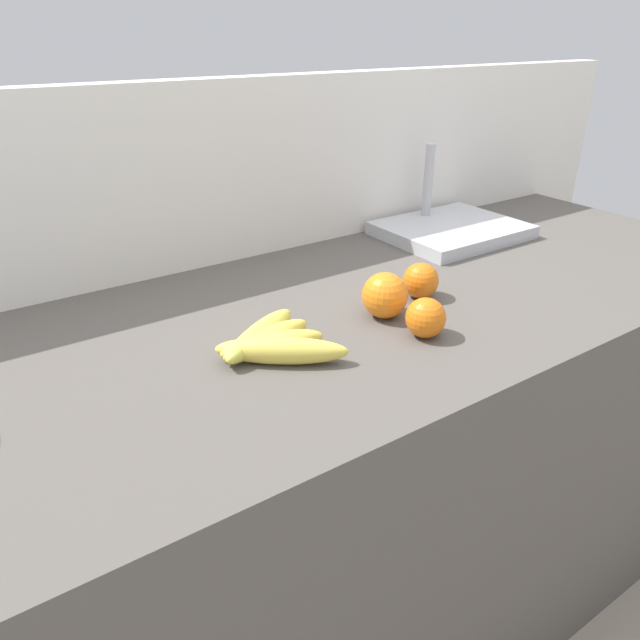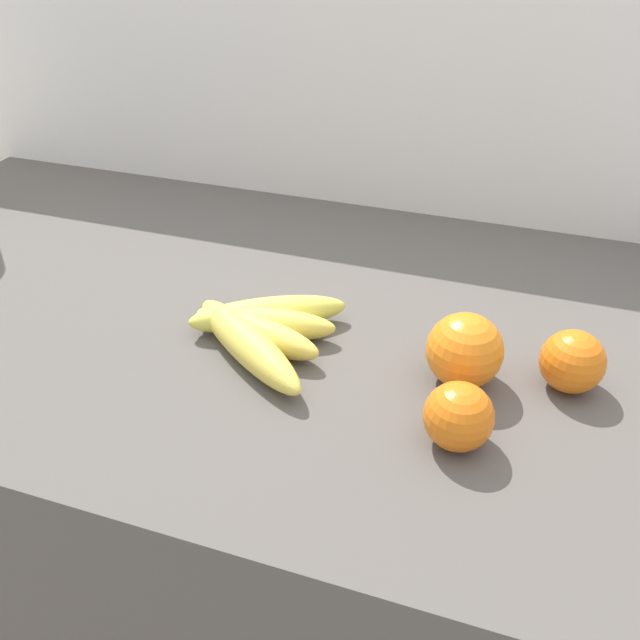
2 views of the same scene
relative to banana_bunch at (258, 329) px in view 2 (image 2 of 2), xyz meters
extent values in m
cube|color=#514C47|center=(0.25, 0.07, -0.48)|extent=(1.91, 0.70, 0.92)
cube|color=silver|center=(0.25, 0.45, -0.29)|extent=(2.31, 0.06, 1.30)
ellipsoid|color=#E4C94C|center=(0.00, -0.03, 0.00)|extent=(0.20, 0.16, 0.04)
ellipsoid|color=#E8C84C|center=(0.00, -0.01, 0.00)|extent=(0.18, 0.07, 0.04)
ellipsoid|color=#E3C94C|center=(0.00, 0.01, 0.00)|extent=(0.18, 0.07, 0.04)
ellipsoid|color=#D7D04C|center=(0.00, 0.03, 0.00)|extent=(0.19, 0.13, 0.04)
sphere|color=orange|center=(0.24, 0.01, 0.02)|extent=(0.08, 0.08, 0.08)
sphere|color=orange|center=(0.35, 0.03, 0.01)|extent=(0.07, 0.07, 0.07)
sphere|color=orange|center=(0.24, -0.09, 0.01)|extent=(0.07, 0.07, 0.07)
camera|label=1|loc=(-0.39, -0.72, 0.45)|focal=32.84mm
camera|label=2|loc=(0.27, -0.58, 0.45)|focal=36.89mm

